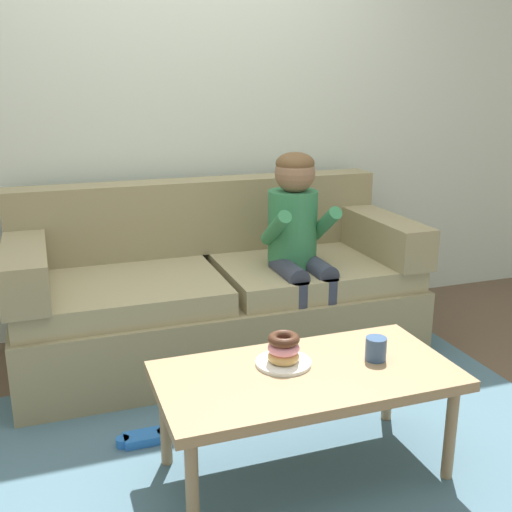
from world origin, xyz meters
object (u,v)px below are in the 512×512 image
(couch, at_px, (216,294))
(toy_controller, at_px, (144,439))
(person_child, at_px, (298,237))
(donut, at_px, (284,357))
(mug, at_px, (376,349))
(coffee_table, at_px, (306,382))

(couch, relative_size, toy_controller, 9.27)
(couch, xyz_separation_m, person_child, (0.39, -0.20, 0.33))
(couch, relative_size, person_child, 1.90)
(donut, height_order, mug, mug)
(person_child, xyz_separation_m, mug, (-0.09, -0.96, -0.20))
(coffee_table, distance_m, mug, 0.30)
(person_child, bearing_deg, donut, -116.10)
(mug, bearing_deg, toy_controller, 155.28)
(person_child, height_order, toy_controller, person_child)
(coffee_table, bearing_deg, person_child, 68.83)
(coffee_table, bearing_deg, toy_controller, 144.99)
(donut, height_order, toy_controller, donut)
(coffee_table, xyz_separation_m, person_child, (0.37, 0.97, 0.28))
(couch, bearing_deg, toy_controller, -124.64)
(coffee_table, relative_size, toy_controller, 4.87)
(person_child, relative_size, toy_controller, 4.87)
(coffee_table, height_order, donut, donut)
(donut, bearing_deg, person_child, 63.90)
(mug, bearing_deg, donut, 167.32)
(mug, bearing_deg, couch, 104.50)
(mug, height_order, toy_controller, mug)
(couch, xyz_separation_m, toy_controller, (-0.54, -0.78, -0.31))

